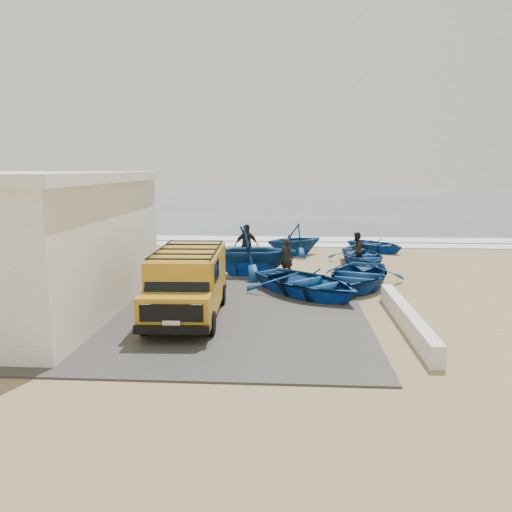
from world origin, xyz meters
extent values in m
plane|color=#987F58|center=(0.00, 0.00, 0.00)|extent=(160.00, 160.00, 0.00)
cube|color=#423F3C|center=(-2.00, -2.00, 0.03)|extent=(12.00, 10.00, 0.05)
cube|color=#385166|center=(0.00, 56.00, 0.00)|extent=(180.00, 88.00, 0.01)
cube|color=white|center=(0.00, 12.00, 0.03)|extent=(180.00, 1.60, 0.06)
cube|color=white|center=(0.00, 14.50, 0.02)|extent=(180.00, 2.20, 0.04)
cube|color=black|center=(-3.55, -0.50, 2.60)|extent=(0.08, 0.70, 0.90)
cube|color=silver|center=(5.00, -3.00, 0.28)|extent=(0.35, 6.00, 0.55)
cube|color=#C08C1C|center=(-1.31, -2.10, 1.15)|extent=(2.00, 3.89, 1.62)
cube|color=#C08C1C|center=(-1.23, -4.45, 0.79)|extent=(1.90, 0.95, 0.88)
cube|color=black|center=(-1.25, -3.99, 1.57)|extent=(1.73, 0.39, 0.70)
cube|color=black|center=(-1.21, -4.91, 0.88)|extent=(1.59, 0.13, 0.44)
cube|color=black|center=(-1.21, -4.94, 0.46)|extent=(1.91, 0.20, 0.22)
cube|color=black|center=(-1.31, -2.15, 2.04)|extent=(1.90, 3.59, 0.06)
cylinder|color=black|center=(-2.12, -4.09, 0.34)|extent=(0.24, 0.69, 0.69)
cylinder|color=black|center=(-2.23, -1.05, 0.34)|extent=(0.24, 0.69, 0.69)
cylinder|color=black|center=(-0.37, -4.03, 0.34)|extent=(0.24, 0.69, 0.69)
cylinder|color=black|center=(-0.48, -0.99, 0.34)|extent=(0.24, 0.69, 0.69)
imported|color=navy|center=(2.36, 0.43, 0.46)|extent=(5.35, 5.43, 0.92)
imported|color=navy|center=(4.30, 1.82, 0.46)|extent=(4.35, 5.16, 0.91)
imported|color=navy|center=(0.06, 3.76, 1.04)|extent=(4.17, 3.67, 2.07)
imported|color=navy|center=(5.11, 6.33, 0.39)|extent=(3.17, 4.07, 0.77)
imported|color=navy|center=(2.01, 8.71, 0.81)|extent=(4.01, 3.87, 1.63)
imported|color=navy|center=(6.42, 10.21, 0.34)|extent=(3.96, 4.05, 0.69)
imported|color=black|center=(1.63, 3.43, 0.80)|extent=(0.70, 0.66, 1.61)
imported|color=black|center=(4.81, 6.13, 0.77)|extent=(0.90, 0.95, 1.54)
imported|color=black|center=(-0.21, 5.55, 0.97)|extent=(1.23, 0.90, 1.94)
camera|label=1|loc=(1.63, -16.66, 4.42)|focal=35.00mm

